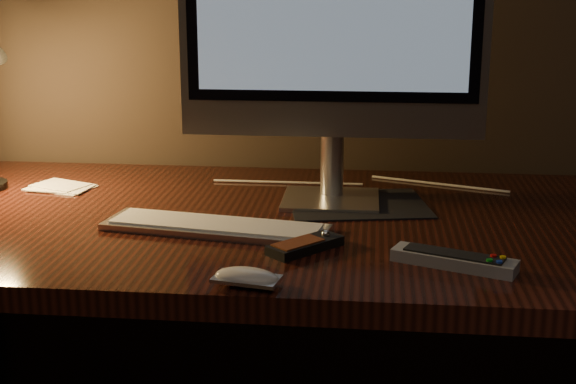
# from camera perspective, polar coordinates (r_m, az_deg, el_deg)

# --- Properties ---
(desk) EXTENTS (1.60, 0.75, 0.75)m
(desk) POSITION_cam_1_polar(r_m,az_deg,el_deg) (1.55, -0.79, -5.55)
(desk) COLOR #35130C
(desk) RESTS_ON ground
(monitor) EXTENTS (0.56, 0.16, 0.59)m
(monitor) POSITION_cam_1_polar(r_m,az_deg,el_deg) (1.48, 3.23, 12.36)
(monitor) COLOR silver
(monitor) RESTS_ON desk
(keyboard) EXTENTS (0.40, 0.17, 0.01)m
(keyboard) POSITION_cam_1_polar(r_m,az_deg,el_deg) (1.37, -5.18, -2.44)
(keyboard) COLOR silver
(keyboard) RESTS_ON desk
(mousepad) EXTENTS (0.29, 0.25, 0.00)m
(mousepad) POSITION_cam_1_polar(r_m,az_deg,el_deg) (1.52, 4.99, -0.87)
(mousepad) COLOR black
(mousepad) RESTS_ON desk
(mouse) EXTENTS (0.10, 0.07, 0.02)m
(mouse) POSITION_cam_1_polar(r_m,az_deg,el_deg) (1.12, -2.96, -6.24)
(mouse) COLOR white
(mouse) RESTS_ON desk
(media_remote) EXTENTS (0.12, 0.13, 0.02)m
(media_remote) POSITION_cam_1_polar(r_m,az_deg,el_deg) (1.26, 1.24, -3.79)
(media_remote) COLOR black
(media_remote) RESTS_ON desk
(tv_remote) EXTENTS (0.19, 0.11, 0.02)m
(tv_remote) POSITION_cam_1_polar(r_m,az_deg,el_deg) (1.22, 11.71, -4.74)
(tv_remote) COLOR gray
(tv_remote) RESTS_ON desk
(papers) EXTENTS (0.15, 0.12, 0.01)m
(papers) POSITION_cam_1_polar(r_m,az_deg,el_deg) (1.70, -15.89, 0.35)
(papers) COLOR white
(papers) RESTS_ON desk
(cable) EXTENTS (0.59, 0.13, 0.01)m
(cable) POSITION_cam_1_polar(r_m,az_deg,el_deg) (1.66, 5.34, 0.53)
(cable) COLOR white
(cable) RESTS_ON desk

